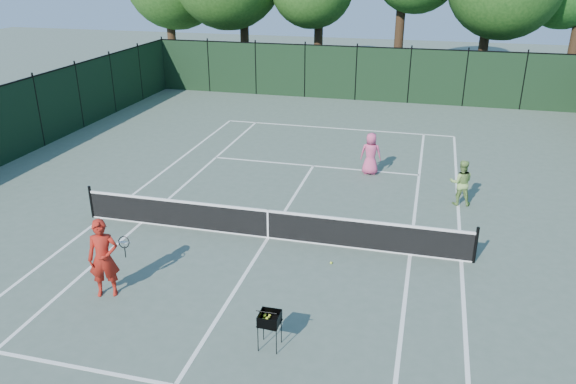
% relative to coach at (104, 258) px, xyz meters
% --- Properties ---
extents(ground, '(90.00, 90.00, 0.00)m').
position_rel_coach_xyz_m(ground, '(2.96, 3.84, -1.00)').
color(ground, '#4E5E51').
rests_on(ground, ground).
extents(sideline_doubles_left, '(0.10, 23.77, 0.01)m').
position_rel_coach_xyz_m(sideline_doubles_left, '(-2.52, 3.84, -1.00)').
color(sideline_doubles_left, white).
rests_on(sideline_doubles_left, ground).
extents(sideline_doubles_right, '(0.10, 23.77, 0.01)m').
position_rel_coach_xyz_m(sideline_doubles_right, '(8.45, 3.84, -1.00)').
color(sideline_doubles_right, white).
rests_on(sideline_doubles_right, ground).
extents(sideline_singles_left, '(0.10, 23.77, 0.01)m').
position_rel_coach_xyz_m(sideline_singles_left, '(-1.15, 3.84, -1.00)').
color(sideline_singles_left, white).
rests_on(sideline_singles_left, ground).
extents(sideline_singles_right, '(0.10, 23.77, 0.01)m').
position_rel_coach_xyz_m(sideline_singles_right, '(7.08, 3.84, -1.00)').
color(sideline_singles_right, white).
rests_on(sideline_singles_right, ground).
extents(baseline_far, '(10.97, 0.10, 0.01)m').
position_rel_coach_xyz_m(baseline_far, '(2.96, 15.73, -1.00)').
color(baseline_far, white).
rests_on(baseline_far, ground).
extents(service_line_far, '(8.23, 0.10, 0.01)m').
position_rel_coach_xyz_m(service_line_far, '(2.96, 10.24, -1.00)').
color(service_line_far, white).
rests_on(service_line_far, ground).
extents(center_service_line, '(0.10, 12.80, 0.01)m').
position_rel_coach_xyz_m(center_service_line, '(2.96, 3.84, -1.00)').
color(center_service_line, white).
rests_on(center_service_line, ground).
extents(tennis_net, '(11.69, 0.09, 1.06)m').
position_rel_coach_xyz_m(tennis_net, '(2.96, 3.84, -0.52)').
color(tennis_net, black).
rests_on(tennis_net, ground).
extents(fence_far, '(24.00, 0.05, 3.00)m').
position_rel_coach_xyz_m(fence_far, '(2.96, 21.84, 0.50)').
color(fence_far, black).
rests_on(fence_far, ground).
extents(coach, '(0.87, 0.90, 2.00)m').
position_rel_coach_xyz_m(coach, '(0.00, 0.00, 0.00)').
color(coach, '#A51D12').
rests_on(coach, ground).
extents(player_pink, '(0.80, 0.53, 1.61)m').
position_rel_coach_xyz_m(player_pink, '(5.23, 9.94, -0.19)').
color(player_pink, '#D64B7B').
rests_on(player_pink, ground).
extents(player_green, '(0.80, 0.65, 1.55)m').
position_rel_coach_xyz_m(player_green, '(8.46, 7.80, -0.22)').
color(player_green, '#86B058').
rests_on(player_green, ground).
extents(ball_hopper, '(0.47, 0.47, 0.84)m').
position_rel_coach_xyz_m(ball_hopper, '(4.40, -0.96, -0.30)').
color(ball_hopper, black).
rests_on(ball_hopper, ground).
extents(loose_ball_midcourt, '(0.07, 0.07, 0.07)m').
position_rel_coach_xyz_m(loose_ball_midcourt, '(5.04, 2.80, -0.96)').
color(loose_ball_midcourt, '#C9ED30').
rests_on(loose_ball_midcourt, ground).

